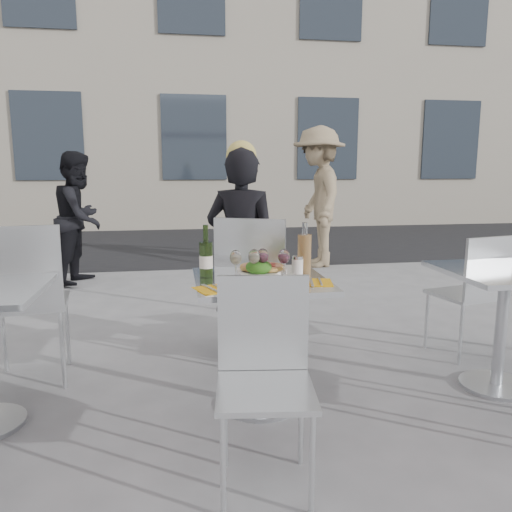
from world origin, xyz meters
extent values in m
plane|color=slate|center=(0.00, 0.00, 0.00)|extent=(80.00, 80.00, 0.00)
cube|color=black|center=(0.00, 6.50, 0.00)|extent=(24.00, 5.00, 0.00)
cube|color=#9D9382|center=(0.00, 10.00, 5.00)|extent=(24.00, 3.00, 10.00)
cylinder|color=#B7BABF|center=(0.00, 0.00, 0.01)|extent=(0.44, 0.44, 0.02)
cylinder|color=#B7BABF|center=(0.00, 0.00, 0.37)|extent=(0.07, 0.07, 0.72)
cube|color=silver|center=(0.00, 0.00, 0.73)|extent=(0.72, 0.72, 0.03)
cylinder|color=#B7BABF|center=(1.50, 0.00, 0.01)|extent=(0.44, 0.44, 0.02)
cylinder|color=#B7BABF|center=(1.50, 0.00, 0.37)|extent=(0.07, 0.07, 0.72)
cube|color=silver|center=(1.50, 0.00, 0.73)|extent=(0.72, 0.72, 0.03)
cylinder|color=silver|center=(0.37, 0.80, 0.25)|extent=(0.03, 0.03, 0.50)
cylinder|color=silver|center=(-0.01, 0.96, 0.25)|extent=(0.03, 0.03, 0.50)
cylinder|color=silver|center=(0.21, 0.43, 0.25)|extent=(0.03, 0.03, 0.50)
cylinder|color=silver|center=(-0.16, 0.58, 0.25)|extent=(0.03, 0.03, 0.50)
cube|color=silver|center=(0.10, 0.69, 0.51)|extent=(0.62, 0.62, 0.03)
cube|color=silver|center=(0.01, 0.48, 0.78)|extent=(0.44, 0.21, 0.50)
cylinder|color=silver|center=(-0.30, -0.90, 0.22)|extent=(0.02, 0.02, 0.43)
cylinder|color=silver|center=(0.04, -0.95, 0.22)|extent=(0.02, 0.02, 0.43)
cylinder|color=silver|center=(-0.26, -0.56, 0.22)|extent=(0.02, 0.02, 0.43)
cylinder|color=silver|center=(0.09, -0.60, 0.22)|extent=(0.02, 0.02, 0.43)
cube|color=silver|center=(-0.11, -0.75, 0.44)|extent=(0.45, 0.45, 0.02)
cube|color=silver|center=(-0.08, -0.55, 0.67)|extent=(0.40, 0.07, 0.43)
cylinder|color=silver|center=(-1.21, 0.81, 0.25)|extent=(0.03, 0.03, 0.50)
cylinder|color=silver|center=(-1.61, 0.76, 0.25)|extent=(0.03, 0.03, 0.50)
cylinder|color=silver|center=(-1.16, 0.42, 0.25)|extent=(0.03, 0.03, 0.50)
cube|color=silver|center=(-1.39, 0.59, 0.51)|extent=(0.52, 0.52, 0.03)
cube|color=silver|center=(-1.36, 0.36, 0.78)|extent=(0.47, 0.09, 0.50)
cylinder|color=silver|center=(1.74, 0.78, 0.22)|extent=(0.02, 0.02, 0.43)
cylinder|color=silver|center=(1.40, 0.71, 0.22)|extent=(0.02, 0.02, 0.43)
cylinder|color=silver|center=(1.81, 0.44, 0.22)|extent=(0.02, 0.02, 0.43)
cylinder|color=silver|center=(1.47, 0.37, 0.22)|extent=(0.02, 0.02, 0.43)
cube|color=silver|center=(1.60, 0.58, 0.44)|extent=(0.48, 0.48, 0.02)
cube|color=silver|center=(1.65, 0.38, 0.68)|extent=(0.40, 0.11, 0.43)
imported|color=black|center=(0.02, 0.95, 0.75)|extent=(0.64, 0.55, 1.50)
imported|color=black|center=(-1.57, 3.46, 0.77)|extent=(0.76, 0.88, 1.54)
imported|color=#8C785A|center=(1.49, 4.00, 0.95)|extent=(0.81, 1.29, 1.91)
cylinder|color=#DFB457|center=(0.04, -0.20, 0.76)|extent=(0.34, 0.34, 0.02)
cylinder|color=#CCBD84|center=(0.04, -0.20, 0.77)|extent=(0.30, 0.30, 0.00)
cylinder|color=white|center=(0.05, 0.21, 0.76)|extent=(0.30, 0.30, 0.01)
cylinder|color=#DFB457|center=(0.05, 0.21, 0.77)|extent=(0.26, 0.26, 0.02)
cylinder|color=#CCBD84|center=(0.05, 0.21, 0.78)|extent=(0.23, 0.23, 0.00)
cylinder|color=white|center=(0.01, 0.10, 0.76)|extent=(0.22, 0.22, 0.01)
ellipsoid|color=#1C6419|center=(0.01, 0.10, 0.80)|extent=(0.15, 0.15, 0.08)
sphere|color=#B21914|center=(0.05, 0.12, 0.81)|extent=(0.03, 0.03, 0.03)
cylinder|color=#35531F|center=(-0.29, 0.07, 0.85)|extent=(0.07, 0.07, 0.20)
cone|color=#35531F|center=(-0.29, 0.07, 0.95)|extent=(0.07, 0.07, 0.03)
cylinder|color=#35531F|center=(-0.29, 0.07, 0.99)|extent=(0.03, 0.03, 0.10)
cylinder|color=silver|center=(-0.29, 0.07, 0.84)|extent=(0.07, 0.08, 0.07)
cylinder|color=tan|center=(0.29, 0.15, 0.86)|extent=(0.08, 0.08, 0.22)
cylinder|color=white|center=(0.29, 0.15, 1.00)|extent=(0.03, 0.03, 0.08)
cylinder|color=white|center=(0.23, 0.07, 0.80)|extent=(0.06, 0.06, 0.09)
cylinder|color=silver|center=(0.23, 0.07, 0.85)|extent=(0.06, 0.06, 0.02)
cylinder|color=white|center=(-0.13, 0.04, 0.75)|extent=(0.06, 0.06, 0.00)
cylinder|color=white|center=(-0.13, 0.04, 0.80)|extent=(0.01, 0.01, 0.09)
ellipsoid|color=white|center=(-0.13, 0.04, 0.86)|extent=(0.07, 0.07, 0.08)
ellipsoid|color=beige|center=(-0.13, 0.04, 0.85)|extent=(0.05, 0.05, 0.05)
cylinder|color=white|center=(-0.03, 0.05, 0.75)|extent=(0.06, 0.06, 0.00)
cylinder|color=white|center=(-0.03, 0.05, 0.80)|extent=(0.01, 0.01, 0.09)
ellipsoid|color=white|center=(-0.03, 0.05, 0.86)|extent=(0.07, 0.07, 0.08)
ellipsoid|color=beige|center=(-0.03, 0.05, 0.85)|extent=(0.05, 0.05, 0.05)
cylinder|color=white|center=(0.02, 0.07, 0.75)|extent=(0.06, 0.06, 0.00)
cylinder|color=white|center=(0.02, 0.07, 0.80)|extent=(0.01, 0.01, 0.09)
ellipsoid|color=white|center=(0.02, 0.07, 0.86)|extent=(0.07, 0.07, 0.08)
ellipsoid|color=#45091C|center=(0.02, 0.07, 0.85)|extent=(0.05, 0.05, 0.05)
cylinder|color=white|center=(0.14, 0.03, 0.75)|extent=(0.06, 0.06, 0.00)
cylinder|color=white|center=(0.14, 0.03, 0.80)|extent=(0.01, 0.01, 0.09)
ellipsoid|color=white|center=(0.14, 0.03, 0.86)|extent=(0.07, 0.07, 0.08)
ellipsoid|color=#45091C|center=(0.14, 0.03, 0.85)|extent=(0.05, 0.05, 0.05)
cube|color=yellow|center=(-0.27, -0.21, 0.75)|extent=(0.23, 0.23, 0.00)
cube|color=#B7BABF|center=(-0.29, -0.21, 0.76)|extent=(0.09, 0.19, 0.00)
cube|color=#B7BABF|center=(-0.24, -0.21, 0.76)|extent=(0.07, 0.17, 0.00)
cube|color=yellow|center=(0.27, -0.15, 0.75)|extent=(0.21, 0.21, 0.00)
cube|color=#B7BABF|center=(0.25, -0.15, 0.76)|extent=(0.05, 0.20, 0.00)
cube|color=#B7BABF|center=(0.30, -0.15, 0.76)|extent=(0.05, 0.18, 0.00)
camera|label=1|loc=(-0.46, -2.65, 1.35)|focal=35.00mm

